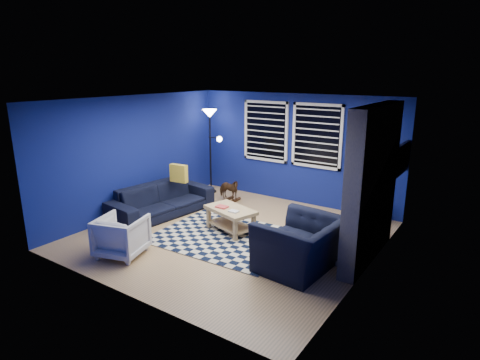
% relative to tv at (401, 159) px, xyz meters
% --- Properties ---
extents(floor, '(5.00, 5.00, 0.00)m').
position_rel_tv_xyz_m(floor, '(-2.45, -2.00, -1.40)').
color(floor, tan).
rests_on(floor, ground).
extents(ceiling, '(5.00, 5.00, 0.00)m').
position_rel_tv_xyz_m(ceiling, '(-2.45, -2.00, 1.10)').
color(ceiling, white).
rests_on(ceiling, wall_back).
extents(wall_back, '(5.00, 0.00, 5.00)m').
position_rel_tv_xyz_m(wall_back, '(-2.45, 0.50, -0.15)').
color(wall_back, navy).
rests_on(wall_back, floor).
extents(wall_left, '(0.00, 5.00, 5.00)m').
position_rel_tv_xyz_m(wall_left, '(-4.95, -2.00, -0.15)').
color(wall_left, navy).
rests_on(wall_left, floor).
extents(wall_right, '(0.00, 5.00, 5.00)m').
position_rel_tv_xyz_m(wall_right, '(0.05, -2.00, -0.15)').
color(wall_right, navy).
rests_on(wall_right, floor).
extents(fireplace, '(0.65, 2.00, 2.50)m').
position_rel_tv_xyz_m(fireplace, '(-0.09, -1.50, -0.20)').
color(fireplace, gray).
rests_on(fireplace, floor).
extents(window_left, '(1.17, 0.06, 1.42)m').
position_rel_tv_xyz_m(window_left, '(-3.20, 0.46, 0.20)').
color(window_left, black).
rests_on(window_left, wall_back).
extents(window_right, '(1.17, 0.06, 1.42)m').
position_rel_tv_xyz_m(window_right, '(-1.90, 0.46, 0.20)').
color(window_right, black).
rests_on(window_right, wall_back).
extents(tv, '(0.07, 1.00, 0.58)m').
position_rel_tv_xyz_m(tv, '(0.00, 0.00, 0.00)').
color(tv, black).
rests_on(tv, wall_right).
extents(rug, '(2.57, 2.09, 0.02)m').
position_rel_tv_xyz_m(rug, '(-2.48, -2.13, -1.39)').
color(rug, black).
rests_on(rug, floor).
extents(sofa, '(2.37, 1.16, 0.66)m').
position_rel_tv_xyz_m(sofa, '(-4.31, -1.92, -1.07)').
color(sofa, black).
rests_on(sofa, floor).
extents(armchair_big, '(1.33, 1.18, 0.81)m').
position_rel_tv_xyz_m(armchair_big, '(-0.81, -2.48, -1.00)').
color(armchair_big, black).
rests_on(armchair_big, floor).
extents(armchair_bent, '(0.91, 0.92, 0.68)m').
position_rel_tv_xyz_m(armchair_bent, '(-3.48, -3.69, -1.06)').
color(armchair_bent, gray).
rests_on(armchair_bent, floor).
extents(rocking_horse, '(0.27, 0.59, 0.50)m').
position_rel_tv_xyz_m(rocking_horse, '(-3.63, -0.44, -1.08)').
color(rocking_horse, '#462C16').
rests_on(rocking_horse, floor).
extents(coffee_table, '(1.10, 0.83, 0.49)m').
position_rel_tv_xyz_m(coffee_table, '(-2.57, -1.86, -1.06)').
color(coffee_table, tan).
rests_on(coffee_table, rug).
extents(cabinet, '(0.66, 0.45, 0.63)m').
position_rel_tv_xyz_m(cabinet, '(-0.72, 0.25, -1.12)').
color(cabinet, tan).
rests_on(cabinet, floor).
extents(floor_lamp, '(0.57, 0.35, 2.08)m').
position_rel_tv_xyz_m(floor_lamp, '(-4.47, -0.02, 0.31)').
color(floor_lamp, black).
rests_on(floor_lamp, floor).
extents(throw_pillow, '(0.41, 0.16, 0.38)m').
position_rel_tv_xyz_m(throw_pillow, '(-4.16, -1.53, -0.54)').
color(throw_pillow, gold).
rests_on(throw_pillow, sofa).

